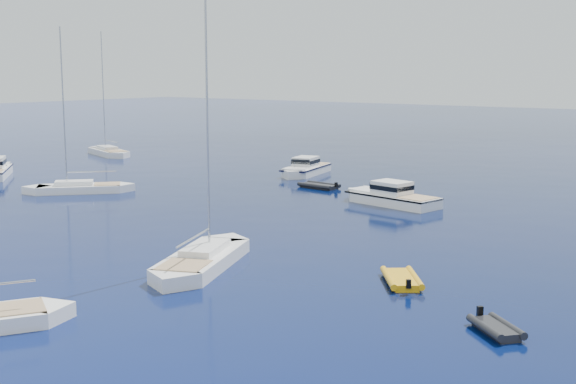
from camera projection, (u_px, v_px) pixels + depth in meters
name	position (u px, v px, depth m)	size (l,w,h in m)	color
ground	(82.00, 294.00, 38.62)	(400.00, 400.00, 0.00)	navy
motor_cruiser_centre	(390.00, 204.00, 64.13)	(2.98, 9.73, 2.55)	white
motor_cruiser_horizon	(305.00, 175.00, 82.24)	(2.87, 9.38, 2.46)	white
sailboat_mid_r	(203.00, 266.00, 43.96)	(3.11, 11.94, 17.56)	white
sailboat_mid_l	(79.00, 192.00, 70.41)	(2.75, 10.59, 15.57)	white
sailboat_far_l	(109.00, 155.00, 101.13)	(2.96, 11.38, 16.73)	silver
tender_yellow	(402.00, 283.00, 40.53)	(2.13, 3.93, 0.95)	#E9A50D
tender_grey_near	(496.00, 333.00, 32.84)	(1.68, 2.94, 0.95)	black
tender_grey_far	(319.00, 188.00, 73.07)	(2.22, 4.14, 0.95)	black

